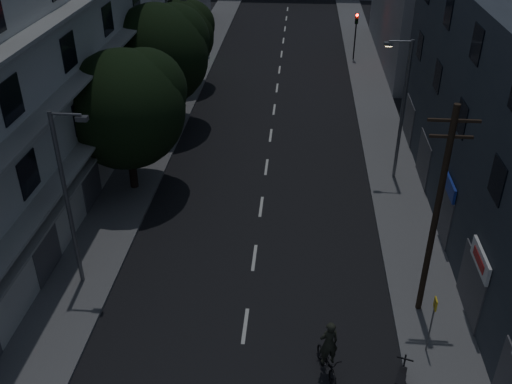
# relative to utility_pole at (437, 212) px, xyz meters

# --- Properties ---
(ground) EXTENTS (160.00, 160.00, 0.00)m
(ground) POSITION_rel_utility_pole_xyz_m (-7.07, 17.01, -4.87)
(ground) COLOR black
(ground) RESTS_ON ground
(sidewalk_left) EXTENTS (3.00, 90.00, 0.15)m
(sidewalk_left) POSITION_rel_utility_pole_xyz_m (-14.57, 17.01, -4.79)
(sidewalk_left) COLOR #565659
(sidewalk_left) RESTS_ON ground
(sidewalk_right) EXTENTS (3.00, 90.00, 0.15)m
(sidewalk_right) POSITION_rel_utility_pole_xyz_m (0.43, 17.01, -4.79)
(sidewalk_right) COLOR #565659
(sidewalk_right) RESTS_ON ground
(lane_markings) EXTENTS (0.15, 60.50, 0.01)m
(lane_markings) POSITION_rel_utility_pole_xyz_m (-7.07, 23.26, -4.86)
(lane_markings) COLOR beige
(lane_markings) RESTS_ON ground
(building_left) EXTENTS (7.00, 36.00, 14.00)m
(building_left) POSITION_rel_utility_pole_xyz_m (-19.05, 10.01, 2.13)
(building_left) COLOR #B5B5B0
(building_left) RESTS_ON ground
(tree_near) EXTENTS (6.34, 6.34, 7.82)m
(tree_near) POSITION_rel_utility_pole_xyz_m (-14.27, 8.93, 0.18)
(tree_near) COLOR black
(tree_near) RESTS_ON sidewalk_left
(tree_mid) EXTENTS (6.64, 6.64, 8.17)m
(tree_mid) POSITION_rel_utility_pole_xyz_m (-14.49, 17.53, 0.39)
(tree_mid) COLOR black
(tree_mid) RESTS_ON sidewalk_left
(tree_far) EXTENTS (5.42, 5.42, 6.70)m
(tree_far) POSITION_rel_utility_pole_xyz_m (-14.67, 25.27, -0.52)
(tree_far) COLOR black
(tree_far) RESTS_ON sidewalk_left
(traffic_signal_far_right) EXTENTS (0.28, 0.37, 4.10)m
(traffic_signal_far_right) POSITION_rel_utility_pole_xyz_m (-0.48, 33.00, -1.77)
(traffic_signal_far_right) COLOR black
(traffic_signal_far_right) RESTS_ON sidewalk_right
(traffic_signal_far_left) EXTENTS (0.28, 0.37, 4.10)m
(traffic_signal_far_left) POSITION_rel_utility_pole_xyz_m (-13.76, 33.16, -1.77)
(traffic_signal_far_left) COLOR black
(traffic_signal_far_left) RESTS_ON sidewalk_left
(street_lamp_left_near) EXTENTS (1.51, 0.25, 8.00)m
(street_lamp_left_near) POSITION_rel_utility_pole_xyz_m (-14.36, 0.63, -0.27)
(street_lamp_left_near) COLOR #5C5E64
(street_lamp_left_near) RESTS_ON sidewalk_left
(street_lamp_right) EXTENTS (1.51, 0.25, 8.00)m
(street_lamp_right) POSITION_rel_utility_pole_xyz_m (0.28, 11.19, -0.27)
(street_lamp_right) COLOR slate
(street_lamp_right) RESTS_ON sidewalk_right
(street_lamp_left_far) EXTENTS (1.51, 0.25, 8.00)m
(street_lamp_left_far) POSITION_rel_utility_pole_xyz_m (-14.36, 20.71, -0.27)
(street_lamp_left_far) COLOR #58595F
(street_lamp_left_far) RESTS_ON sidewalk_left
(utility_pole) EXTENTS (1.80, 0.24, 9.00)m
(utility_pole) POSITION_rel_utility_pole_xyz_m (0.00, 0.00, 0.00)
(utility_pole) COLOR black
(utility_pole) RESTS_ON sidewalk_right
(bus_stop_sign) EXTENTS (0.06, 0.35, 2.52)m
(bus_stop_sign) POSITION_rel_utility_pole_xyz_m (-0.10, -2.37, -2.98)
(bus_stop_sign) COLOR #595B60
(bus_stop_sign) RESTS_ON sidewalk_right
(cyclist) EXTENTS (1.24, 2.02, 2.41)m
(cyclist) POSITION_rel_utility_pole_xyz_m (-3.88, -3.60, -4.05)
(cyclist) COLOR black
(cyclist) RESTS_ON ground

